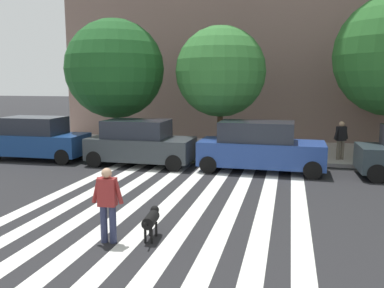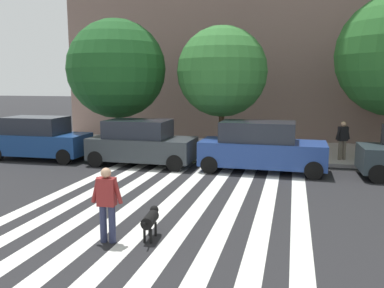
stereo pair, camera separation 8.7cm
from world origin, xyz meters
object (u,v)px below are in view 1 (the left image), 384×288
object	(u,v)px
parked_car_behind_first	(140,143)
street_tree_nearest	(115,69)
pedestrian_bystander	(341,138)
pedestrian_dog_walker	(108,201)
parked_car_near_curb	(37,139)
parked_car_third_in_line	(260,147)
street_tree_middle	(221,72)
dog_on_leash	(151,219)

from	to	relation	value
parked_car_behind_first	street_tree_nearest	bearing A→B (deg)	132.14
parked_car_behind_first	pedestrian_bystander	world-z (taller)	parked_car_behind_first
street_tree_nearest	pedestrian_dog_walker	distance (m)	11.50
parked_car_near_curb	parked_car_third_in_line	distance (m)	9.81
parked_car_behind_first	parked_car_third_in_line	xyz separation A→B (m)	(4.93, 0.00, 0.02)
parked_car_behind_first	pedestrian_dog_walker	distance (m)	8.14
street_tree_middle	pedestrian_dog_walker	bearing A→B (deg)	-93.29
parked_car_behind_first	street_tree_middle	distance (m)	4.89
dog_on_leash	parked_car_third_in_line	bearing A→B (deg)	76.42
street_tree_nearest	parked_car_near_curb	bearing A→B (deg)	-139.67
street_tree_nearest	pedestrian_dog_walker	size ratio (longest dim) A/B	3.80
parked_car_near_curb	parked_car_behind_first	world-z (taller)	parked_car_near_curb
street_tree_middle	parked_car_near_curb	bearing A→B (deg)	-161.84
pedestrian_dog_walker	pedestrian_bystander	xyz separation A→B (m)	(5.84, 10.21, 0.15)
street_tree_middle	pedestrian_dog_walker	distance (m)	10.79
street_tree_nearest	parked_car_behind_first	bearing A→B (deg)	-47.86
street_tree_nearest	dog_on_leash	size ratio (longest dim) A/B	6.27
parked_car_behind_first	parked_car_third_in_line	world-z (taller)	parked_car_third_in_line
parked_car_near_curb	parked_car_behind_first	xyz separation A→B (m)	(4.88, 0.00, -0.01)
parked_car_behind_first	dog_on_leash	world-z (taller)	parked_car_behind_first
parked_car_behind_first	pedestrian_bystander	size ratio (longest dim) A/B	2.64
parked_car_third_in_line	pedestrian_bystander	bearing A→B (deg)	36.61
street_tree_nearest	parked_car_third_in_line	bearing A→B (deg)	-18.36
parked_car_third_in_line	street_tree_nearest	bearing A→B (deg)	161.64
parked_car_near_curb	dog_on_leash	xyz separation A→B (m)	(8.02, -7.38, -0.49)
parked_car_near_curb	street_tree_nearest	world-z (taller)	street_tree_nearest
pedestrian_dog_walker	street_tree_middle	bearing A→B (deg)	86.71
parked_car_near_curb	pedestrian_dog_walker	xyz separation A→B (m)	(7.20, -7.80, -0.01)
parked_car_near_curb	pedestrian_dog_walker	bearing A→B (deg)	-47.30
pedestrian_dog_walker	street_tree_nearest	bearing A→B (deg)	113.65
pedestrian_dog_walker	dog_on_leash	distance (m)	1.04
parked_car_near_curb	pedestrian_bystander	xyz separation A→B (m)	(13.04, 2.40, 0.14)
parked_car_third_in_line	street_tree_middle	world-z (taller)	street_tree_middle
parked_car_near_curb	dog_on_leash	distance (m)	10.91
dog_on_leash	street_tree_nearest	bearing A→B (deg)	118.43
parked_car_behind_first	street_tree_middle	size ratio (longest dim) A/B	0.75
parked_car_behind_first	dog_on_leash	distance (m)	8.04
street_tree_middle	pedestrian_dog_walker	world-z (taller)	street_tree_middle
parked_car_behind_first	street_tree_nearest	distance (m)	4.44
pedestrian_bystander	parked_car_behind_first	bearing A→B (deg)	-163.60
pedestrian_bystander	parked_car_near_curb	bearing A→B (deg)	-169.55
dog_on_leash	pedestrian_bystander	bearing A→B (deg)	62.86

